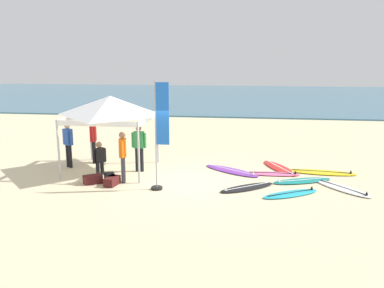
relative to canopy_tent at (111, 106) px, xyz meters
name	(u,v)px	position (x,y,z in m)	size (l,w,h in m)	color
ground_plane	(183,182)	(2.78, -1.04, -2.39)	(80.00, 80.00, 0.00)	beige
sea	(230,96)	(2.78, 32.28, -2.34)	(80.00, 36.00, 0.10)	#386B84
canopy_tent	(111,106)	(0.00, 0.00, 0.00)	(2.90, 2.90, 2.75)	#B7B7BC
surfboard_teal	(302,181)	(6.74, -0.49, -2.35)	(2.17, 1.34, 0.19)	#19847F
surfboard_purple	(231,171)	(4.35, 0.43, -2.35)	(2.29, 1.88, 0.19)	purple
surfboard_yellow	(321,172)	(7.58, 0.68, -2.35)	(2.49, 0.91, 0.19)	yellow
surfboard_black	(247,187)	(4.92, -1.48, -2.35)	(1.93, 1.63, 0.19)	black
surfboard_red	(280,168)	(6.12, 1.05, -2.35)	(1.48, 2.30, 0.19)	red
surfboard_cyan	(291,194)	(6.25, -1.90, -2.35)	(1.93, 1.46, 0.19)	#23B2CC
surfboard_white	(343,188)	(7.92, -1.14, -2.35)	(1.74, 1.98, 0.19)	white
surfboard_pink	(273,174)	(5.83, 0.23, -2.35)	(1.93, 0.54, 0.19)	pink
person_blue	(68,142)	(-1.78, 0.17, -1.40)	(0.47, 0.38, 1.71)	black
person_red	(93,138)	(-1.11, 0.96, -1.40)	(0.31, 0.53, 1.71)	black
person_green	(139,145)	(1.01, 0.01, -1.40)	(0.55, 0.23, 1.71)	black
person_orange	(123,153)	(0.85, -1.38, -1.40)	(0.30, 0.54, 1.71)	#383842
person_black	(99,157)	(-0.25, -0.65, -1.73)	(0.39, 0.46, 1.20)	black
banner_flag	(160,140)	(2.22, -1.95, -0.81)	(0.60, 0.36, 3.40)	#99999E
gear_bag_near_tent	(110,178)	(0.39, -1.45, -2.25)	(0.60, 0.32, 0.28)	black
gear_bag_by_pole	(112,181)	(0.57, -1.75, -2.25)	(0.60, 0.32, 0.28)	#4C1919
gear_bag_on_sand	(93,179)	(-0.13, -1.65, -2.25)	(0.60, 0.32, 0.28)	#4C1919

